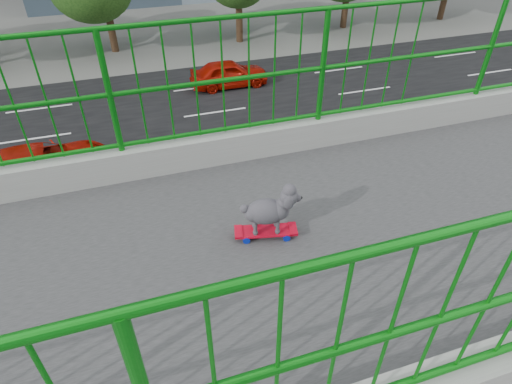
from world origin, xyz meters
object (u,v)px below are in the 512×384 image
at_px(car_1, 7,226).
at_px(car_6, 418,151).
at_px(poodle, 269,209).
at_px(skateboard, 266,232).
at_px(car_0, 456,204).
at_px(car_4, 229,74).
at_px(car_2, 42,167).

bearing_deg(car_1, car_6, 90.00).
bearing_deg(car_1, poodle, 29.27).
bearing_deg(skateboard, car_1, -137.84).
bearing_deg(car_6, car_1, -90.00).
bearing_deg(car_0, skateboard, -55.82).
relative_size(car_0, car_4, 1.03).
xyz_separation_m(skateboard, poodle, (0.01, 0.03, 0.23)).
height_order(car_1, car_4, car_1).
relative_size(poodle, car_1, 0.10).
relative_size(poodle, car_0, 0.11).
relative_size(car_1, car_2, 0.91).
distance_m(car_2, car_6, 14.01).
xyz_separation_m(poodle, car_6, (-9.03, 9.33, -6.63)).
bearing_deg(car_6, car_0, -13.74).
bearing_deg(car_6, car_2, -103.21).
bearing_deg(skateboard, car_0, 137.18).
bearing_deg(car_4, poodle, 166.64).
height_order(car_0, car_6, car_0).
xyz_separation_m(car_1, car_4, (-9.60, 9.48, -0.09)).
xyz_separation_m(car_1, car_6, (0.00, 14.39, -0.13)).
bearing_deg(car_1, car_4, 135.35).
bearing_deg(car_1, car_0, 76.77).
bearing_deg(poodle, car_2, -147.61).
xyz_separation_m(car_0, car_4, (-12.80, -4.12, -0.02)).
xyz_separation_m(car_0, car_6, (-3.20, 0.78, -0.06)).
height_order(car_0, car_2, car_2).
relative_size(car_1, car_4, 1.17).
xyz_separation_m(skateboard, car_6, (-9.02, 9.36, -6.40)).
relative_size(poodle, car_2, 0.09).
distance_m(car_0, car_4, 13.45).
xyz_separation_m(poodle, car_1, (-9.03, -5.06, -6.50)).
relative_size(skateboard, car_1, 0.11).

